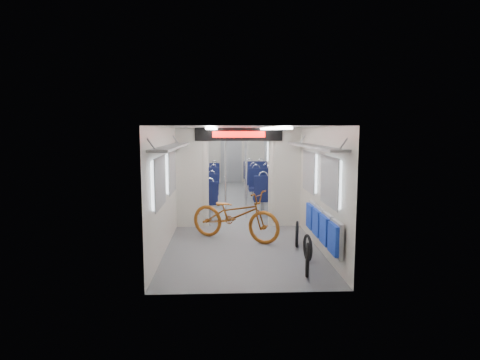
{
  "coord_description": "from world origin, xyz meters",
  "views": [
    {
      "loc": [
        -0.37,
        -11.3,
        2.23
      ],
      "look_at": [
        0.04,
        -1.88,
        1.07
      ],
      "focal_mm": 30.0,
      "sensor_mm": 36.0,
      "label": 1
    }
  ],
  "objects_px": {
    "bicycle": "(235,215)",
    "bike_hoop_c": "(297,235)",
    "stanchion_near_right": "(246,174)",
    "stanchion_far_left": "(226,164)",
    "seat_bay_far_right": "(258,176)",
    "bike_hoop_a": "(307,262)",
    "seat_bay_near_right": "(267,188)",
    "seat_bay_far_left": "(208,176)",
    "stanchion_far_right": "(245,164)",
    "seat_bay_near_left": "(202,193)",
    "flip_bench": "(322,226)",
    "stanchion_near_left": "(225,175)",
    "bike_hoop_b": "(308,249)"
  },
  "relations": [
    {
      "from": "bicycle",
      "to": "bike_hoop_c",
      "type": "distance_m",
      "value": 1.34
    },
    {
      "from": "stanchion_near_right",
      "to": "stanchion_far_left",
      "type": "distance_m",
      "value": 3.09
    },
    {
      "from": "bicycle",
      "to": "seat_bay_far_right",
      "type": "height_order",
      "value": "seat_bay_far_right"
    },
    {
      "from": "bike_hoop_a",
      "to": "seat_bay_far_right",
      "type": "distance_m",
      "value": 8.98
    },
    {
      "from": "seat_bay_far_right",
      "to": "seat_bay_near_right",
      "type": "bearing_deg",
      "value": -90.0
    },
    {
      "from": "seat_bay_far_left",
      "to": "bike_hoop_a",
      "type": "bearing_deg",
      "value": -78.58
    },
    {
      "from": "stanchion_far_right",
      "to": "bike_hoop_a",
      "type": "bearing_deg",
      "value": -85.81
    },
    {
      "from": "seat_bay_near_left",
      "to": "seat_bay_far_right",
      "type": "relative_size",
      "value": 0.87
    },
    {
      "from": "seat_bay_far_right",
      "to": "bicycle",
      "type": "bearing_deg",
      "value": -98.84
    },
    {
      "from": "bicycle",
      "to": "seat_bay_far_left",
      "type": "relative_size",
      "value": 1.02
    },
    {
      "from": "bicycle",
      "to": "flip_bench",
      "type": "distance_m",
      "value": 1.96
    },
    {
      "from": "stanchion_near_left",
      "to": "stanchion_far_right",
      "type": "relative_size",
      "value": 1.0
    },
    {
      "from": "seat_bay_far_right",
      "to": "stanchion_far_left",
      "type": "height_order",
      "value": "stanchion_far_left"
    },
    {
      "from": "bike_hoop_a",
      "to": "stanchion_far_right",
      "type": "distance_m",
      "value": 7.44
    },
    {
      "from": "flip_bench",
      "to": "bike_hoop_b",
      "type": "distance_m",
      "value": 0.48
    },
    {
      "from": "stanchion_far_left",
      "to": "bike_hoop_c",
      "type": "bearing_deg",
      "value": -76.91
    },
    {
      "from": "bike_hoop_a",
      "to": "stanchion_near_right",
      "type": "xyz_separation_m",
      "value": [
        -0.69,
        4.23,
        0.91
      ]
    },
    {
      "from": "bike_hoop_c",
      "to": "stanchion_far_right",
      "type": "height_order",
      "value": "stanchion_far_right"
    },
    {
      "from": "seat_bay_near_right",
      "to": "stanchion_near_right",
      "type": "distance_m",
      "value": 1.72
    },
    {
      "from": "seat_bay_near_right",
      "to": "stanchion_far_right",
      "type": "xyz_separation_m",
      "value": [
        -0.56,
        1.68,
        0.58
      ]
    },
    {
      "from": "bicycle",
      "to": "seat_bay_near_left",
      "type": "bearing_deg",
      "value": 44.4
    },
    {
      "from": "flip_bench",
      "to": "seat_bay_far_left",
      "type": "bearing_deg",
      "value": 105.43
    },
    {
      "from": "flip_bench",
      "to": "bike_hoop_b",
      "type": "relative_size",
      "value": 4.53
    },
    {
      "from": "seat_bay_near_left",
      "to": "seat_bay_far_left",
      "type": "bearing_deg",
      "value": 90.0
    },
    {
      "from": "bike_hoop_b",
      "to": "stanchion_far_right",
      "type": "bearing_deg",
      "value": 96.05
    },
    {
      "from": "bicycle",
      "to": "bike_hoop_c",
      "type": "xyz_separation_m",
      "value": [
        1.18,
        -0.57,
        -0.29
      ]
    },
    {
      "from": "seat_bay_near_right",
      "to": "flip_bench",
      "type": "bearing_deg",
      "value": -85.03
    },
    {
      "from": "bike_hoop_c",
      "to": "stanchion_far_left",
      "type": "relative_size",
      "value": 0.22
    },
    {
      "from": "bike_hoop_c",
      "to": "stanchion_far_right",
      "type": "bearing_deg",
      "value": 96.66
    },
    {
      "from": "bike_hoop_c",
      "to": "seat_bay_near_left",
      "type": "relative_size",
      "value": 0.26
    },
    {
      "from": "seat_bay_near_right",
      "to": "seat_bay_far_right",
      "type": "distance_m",
      "value": 3.29
    },
    {
      "from": "bike_hoop_a",
      "to": "seat_bay_far_right",
      "type": "bearing_deg",
      "value": 89.89
    },
    {
      "from": "stanchion_far_right",
      "to": "stanchion_near_left",
      "type": "bearing_deg",
      "value": -101.29
    },
    {
      "from": "bike_hoop_b",
      "to": "seat_bay_far_right",
      "type": "bearing_deg",
      "value": 91.0
    },
    {
      "from": "flip_bench",
      "to": "stanchion_near_left",
      "type": "bearing_deg",
      "value": 118.31
    },
    {
      "from": "seat_bay_near_right",
      "to": "stanchion_near_right",
      "type": "bearing_deg",
      "value": -115.76
    },
    {
      "from": "flip_bench",
      "to": "stanchion_far_right",
      "type": "height_order",
      "value": "stanchion_far_right"
    },
    {
      "from": "seat_bay_near_left",
      "to": "seat_bay_far_left",
      "type": "distance_m",
      "value": 4.04
    },
    {
      "from": "stanchion_near_right",
      "to": "flip_bench",
      "type": "bearing_deg",
      "value": -71.51
    },
    {
      "from": "bike_hoop_c",
      "to": "stanchion_near_left",
      "type": "bearing_deg",
      "value": 119.86
    },
    {
      "from": "bicycle",
      "to": "stanchion_near_left",
      "type": "xyz_separation_m",
      "value": [
        -0.18,
        1.8,
        0.63
      ]
    },
    {
      "from": "seat_bay_near_left",
      "to": "stanchion_far_right",
      "type": "xyz_separation_m",
      "value": [
        1.31,
        2.24,
        0.63
      ]
    },
    {
      "from": "bike_hoop_a",
      "to": "flip_bench",
      "type": "bearing_deg",
      "value": 63.41
    },
    {
      "from": "bike_hoop_c",
      "to": "seat_bay_far_left",
      "type": "distance_m",
      "value": 7.84
    },
    {
      "from": "seat_bay_far_left",
      "to": "seat_bay_far_right",
      "type": "bearing_deg",
      "value": -5.82
    },
    {
      "from": "bicycle",
      "to": "bike_hoop_c",
      "type": "relative_size",
      "value": 3.88
    },
    {
      "from": "bike_hoop_c",
      "to": "stanchion_near_right",
      "type": "distance_m",
      "value": 2.92
    },
    {
      "from": "seat_bay_near_right",
      "to": "seat_bay_near_left",
      "type": "bearing_deg",
      "value": -163.29
    },
    {
      "from": "stanchion_near_left",
      "to": "bike_hoop_a",
      "type": "bearing_deg",
      "value": -72.82
    },
    {
      "from": "bike_hoop_b",
      "to": "seat_bay_far_left",
      "type": "relative_size",
      "value": 0.24
    }
  ]
}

